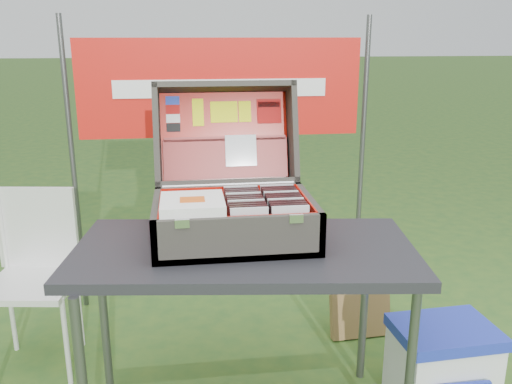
{
  "coord_description": "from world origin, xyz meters",
  "views": [
    {
      "loc": [
        -0.22,
        -2.01,
        1.59
      ],
      "look_at": [
        0.07,
        0.1,
        0.97
      ],
      "focal_mm": 38.0,
      "sensor_mm": 36.0,
      "label": 1
    }
  ],
  "objects": [
    {
      "name": "lid_sticker_band",
      "position": [
        0.17,
        0.42,
        1.26
      ],
      "size": [
        0.11,
        0.03,
        0.11
      ],
      "primitive_type": "cube",
      "rotation": [
        -1.85,
        0.0,
        0.0
      ],
      "color": "#9F0301",
      "rests_on": "suitcase_lid_liner"
    },
    {
      "name": "cd_left_2",
      "position": [
        0.0,
        -0.14,
        0.92
      ],
      "size": [
        0.14,
        0.01,
        0.16
      ],
      "primitive_type": "cube",
      "color": "black",
      "rests_on": "suitcase_liner_floor"
    },
    {
      "name": "cd_left_1",
      "position": [
        0.0,
        -0.17,
        0.92
      ],
      "size": [
        0.14,
        0.01,
        0.16
      ],
      "primitive_type": "cube",
      "color": "black",
      "rests_on": "suitcase_liner_floor"
    },
    {
      "name": "chair_leg_br",
      "position": [
        -0.79,
        0.64,
        0.22
      ],
      "size": [
        0.02,
        0.02,
        0.45
      ],
      "primitive_type": "cylinder",
      "color": "silver",
      "rests_on": "ground"
    },
    {
      "name": "chair_leg_bl",
      "position": [
        -1.13,
        0.64,
        0.22
      ],
      "size": [
        0.02,
        0.02,
        0.45
      ],
      "primitive_type": "cylinder",
      "color": "silver",
      "rests_on": "ground"
    },
    {
      "name": "cardboard_box",
      "position": [
        0.7,
        0.55,
        0.17
      ],
      "size": [
        0.34,
        0.15,
        0.35
      ],
      "primitive_type": "cube",
      "rotation": [
        -0.22,
        0.0,
        0.07
      ],
      "color": "olive",
      "rests_on": "ground"
    },
    {
      "name": "chair_upright_left",
      "position": [
        -1.13,
        0.66,
        0.65
      ],
      "size": [
        0.02,
        0.02,
        0.42
      ],
      "primitive_type": "cylinder",
      "color": "silver",
      "rests_on": "chair_seat"
    },
    {
      "name": "banner_text",
      "position": [
        0.0,
        1.08,
        1.3
      ],
      "size": [
        1.2,
        0.0,
        0.1
      ],
      "primitive_type": "cube",
      "color": "white",
      "rests_on": "banner"
    },
    {
      "name": "lid_card_neon_small",
      "position": [
        0.06,
        0.42,
        1.26
      ],
      "size": [
        0.06,
        0.03,
        0.09
      ],
      "primitive_type": "cube",
      "rotation": [
        -1.85,
        0.0,
        0.0
      ],
      "color": "#E5F105",
      "rests_on": "suitcase_lid_liner"
    },
    {
      "name": "suitcase_liner_floor",
      "position": [
        -0.04,
        -0.02,
        0.84
      ],
      "size": [
        0.57,
        0.39,
        0.01
      ],
      "primitive_type": "cube",
      "color": "red",
      "rests_on": "suitcase_base_bottom"
    },
    {
      "name": "chair_backrest",
      "position": [
        -0.96,
        0.66,
        0.66
      ],
      "size": [
        0.4,
        0.09,
        0.42
      ],
      "primitive_type": "cube",
      "rotation": [
        0.0,
        0.0,
        -0.15
      ],
      "color": "silver",
      "rests_on": "chair_seat"
    },
    {
      "name": "chair_leg_fr",
      "position": [
        -0.79,
        0.3,
        0.22
      ],
      "size": [
        0.02,
        0.02,
        0.45
      ],
      "primitive_type": "cylinder",
      "color": "silver",
      "rests_on": "ground"
    },
    {
      "name": "songbook_2",
      "position": [
        -0.2,
        -0.1,
        0.99
      ],
      "size": [
        0.23,
        0.23,
        0.0
      ],
      "primitive_type": "cube",
      "color": "white",
      "rests_on": "suitcase_base_wall_front"
    },
    {
      "name": "suitcase_lid_rim_right",
      "position": [
        0.26,
        0.34,
        1.17
      ],
      "size": [
        0.02,
        0.28,
        0.47
      ],
      "primitive_type": "cube",
      "rotation": [
        -1.85,
        0.0,
        0.0
      ],
      "color": "#514D44",
      "rests_on": "suitcase_lid_back"
    },
    {
      "name": "suitcase_lid_pocket",
      "position": [
        -0.04,
        0.35,
        1.06
      ],
      "size": [
        0.55,
        0.08,
        0.18
      ],
      "primitive_type": "cube",
      "rotation": [
        -1.85,
        0.0,
        0.0
      ],
      "color": "maroon",
      "rests_on": "suitcase_lid_liner"
    },
    {
      "name": "chair_upright_right",
      "position": [
        -0.79,
        0.66,
        0.65
      ],
      "size": [
        0.02,
        0.02,
        0.42
      ],
      "primitive_type": "cylinder",
      "color": "silver",
      "rests_on": "chair_seat"
    },
    {
      "name": "songbook_5",
      "position": [
        -0.2,
        -0.1,
        1.0
      ],
      "size": [
        0.23,
        0.23,
        0.0
      ],
      "primitive_type": "cube",
      "color": "white",
      "rests_on": "suitcase_base_wall_front"
    },
    {
      "name": "suitcase_lid_back",
      "position": [
        -0.04,
        0.41,
        1.15
      ],
      "size": [
        0.62,
        0.14,
        0.43
      ],
      "primitive_type": "cube",
      "rotation": [
        -1.85,
        0.0,
        0.0
      ],
      "color": "#514D44",
      "rests_on": "suitcase_base_wall_back"
    },
    {
      "name": "cd_right_7",
      "position": [
        0.15,
        -0.02,
        0.92
      ],
      "size": [
        0.14,
        0.01,
        0.16
      ],
      "primitive_type": "cube",
      "color": "black",
      "rests_on": "suitcase_liner_floor"
    },
    {
      "name": "cd_left_7",
      "position": [
        0.0,
        -0.02,
        0.92
      ],
      "size": [
        0.14,
        0.01,
        0.16
      ],
      "primitive_type": "cube",
      "color": "black",
      "rests_on": "suitcase_liner_floor"
    },
    {
      "name": "banner_post_right",
      "position": [
        0.85,
        1.1,
        0.85
      ],
      "size": [
        0.03,
        0.03,
        1.7
      ],
      "primitive_type": "cylinder",
      "color": "#59595B",
      "rests_on": "ground"
    },
    {
      "name": "cd_right_4",
      "position": [
        0.15,
        -0.09,
        0.92
      ],
      "size": [
        0.14,
        0.01,
        0.16
      ],
      "primitive_type": "cube",
      "color": "silver",
      "rests_on": "suitcase_liner_floor"
    },
    {
      "name": "banner",
      "position": [
        0.0,
        1.09,
        1.3
      ],
      "size": [
        1.6,
        0.02,
        0.55
      ],
      "primitive_type": "cube",
      "color": "red",
      "rests_on": "banner_post_left"
    },
    {
      "name": "cd_left_10",
      "position": [
        0.0,
        0.05,
        0.92
      ],
      "size": [
        0.14,
        0.01,
        0.16
      ],
      "primitive_type": "cube",
      "color": "black",
      "rests_on": "suitcase_liner_floor"
    },
    {
      "name": "suitcase_base_wall_front",
      "position": [
        -0.04,
        -0.23,
        0.89
      ],
      "size": [
        0.62,
        0.02,
        0.17
      ],
      "primitive_type": "cube",
      "color": "#514D44",
      "rests_on": "table_top"
    },
    {
      "name": "songbook_graphic",
      "position": [
        -0.2,
        -0.11,
        1.01
      ],
      "size": [
        0.09,
        0.07,
        0.0
      ],
      "primitive_type": "cube",
      "color": "#D85919",
      "rests_on": "songbook_6"
    },
    {
      "name": "chair",
      "position": [
        -0.96,
        0.47,
        0.44
      ],
      "size": [
        0.46,
        0.49,
        0.87
      ],
      "primitive_type": null,
      "rotation": [
        0.0,
        0.0,
        -0.15
      ],
      "color": "silver",
      "rests_on": "ground"
    },
    {
      "name": "chair_seat",
      "position": [
        -0.96,
        0.47,
        0.45
      ],
      "size": [
        0.45,
        0.45,
        0.03
      ],
      "primitive_type": "cube",
      "rotation": [
        0.0,
        0.0,
        -0.15
      ],
      "color": "silver",
      "rests_on": "ground"
    },
    {
      "name": "cd_right_0",
      "position": [
        0.15,
        -0.19,
        0.92
      ],
      "size": [
        0.14,
        0.01,
        0.16
      ],
      "primitive_type": "cube",
      "color": "silver",
      "rests_on": "suitcase_liner_floor"
    },
    {
      "name": "suitcase_lid_rim_near",
      "position": [
        -0.04,
        0.29,
        0.97
      ],
      "size": [
        0.62,
        0.17,
        0.07
      ],
      "primitive_type": "cube",
      "rotation": [
        -1.85,
        0.0,
        0.0
      ],
      "color": "#514D44",
      "rests_on": "suitcase_lid_back"
    },
    {
      "name": "lid_sticker_band_bar",
      "position": [
        0.17,
        0.43,
        1.29
      ],
      "size": [
        0.1,
        0.01,
        0.02
      ],
      "primitive_type": "cube",
      "rotation": [
        -1.85,
        0.0,
        0.0
      ],
      "color": "black",
      "rests_on": "suitcase_lid_liner"
    },
    {
      "name": "suitcase_base_wall_left",
      "position": [
        -0.33,
        -0.02,
        0.89
      ],
      "size": [
        0.02,
        0.44,
        0.17
      ],
      "primitive_type": "cube",
      "color": "#514D44",
      "rests_on": "table_top"
    },
    {
      "name": "cd_left_12",
      "position": [
        0.0,
        0.1,
        0.92
      ],
      "size": [
        0.14,
        0.01,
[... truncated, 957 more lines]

